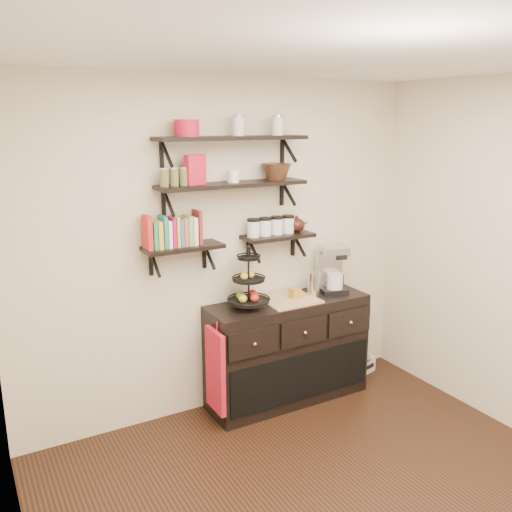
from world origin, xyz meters
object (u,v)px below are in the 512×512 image
at_px(coffee_maker, 332,270).
at_px(fruit_stand, 249,287).
at_px(sideboard, 288,350).
at_px(radio, 361,364).

bearing_deg(coffee_maker, fruit_stand, -161.18).
bearing_deg(sideboard, fruit_stand, 179.47).
distance_m(fruit_stand, coffee_maker, 0.84).
xyz_separation_m(fruit_stand, radio, (1.26, 0.06, -0.99)).
height_order(sideboard, coffee_maker, coffee_maker).
bearing_deg(radio, sideboard, 170.23).
distance_m(sideboard, fruit_stand, 0.72).
relative_size(sideboard, radio, 4.49).
bearing_deg(radio, coffee_maker, 171.07).
distance_m(sideboard, coffee_maker, 0.79).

